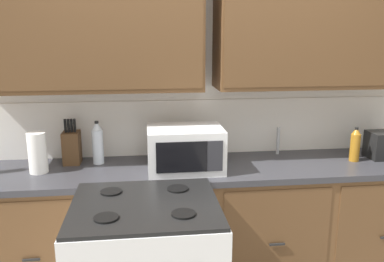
{
  "coord_description": "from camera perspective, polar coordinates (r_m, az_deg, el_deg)",
  "views": [
    {
      "loc": [
        -0.44,
        -2.25,
        1.77
      ],
      "look_at": [
        -0.13,
        0.27,
        1.16
      ],
      "focal_mm": 37.85,
      "sensor_mm": 36.0,
      "label": 1
    }
  ],
  "objects": [
    {
      "name": "sink_faucet",
      "position": [
        3.02,
        12.02,
        -1.36
      ],
      "size": [
        0.02,
        0.02,
        0.2
      ],
      "primitive_type": "cylinder",
      "color": "#B2B5BA",
      "rests_on": "counter_run"
    },
    {
      "name": "bottle_amber",
      "position": [
        3.01,
        22.0,
        -1.78
      ],
      "size": [
        0.07,
        0.07,
        0.24
      ],
      "color": "#9E6619",
      "rests_on": "counter_run"
    },
    {
      "name": "counter_run",
      "position": [
        2.9,
        2.65,
        -13.26
      ],
      "size": [
        3.02,
        0.64,
        0.91
      ],
      "color": "black",
      "rests_on": "ground_plane"
    },
    {
      "name": "microwave",
      "position": [
        2.61,
        -0.98,
        -2.51
      ],
      "size": [
        0.48,
        0.37,
        0.28
      ],
      "color": "white",
      "rests_on": "counter_run"
    },
    {
      "name": "wall_unit",
      "position": [
        2.78,
        2.26,
        10.85
      ],
      "size": [
        4.19,
        0.4,
        2.41
      ],
      "color": "white",
      "rests_on": "ground_plane"
    },
    {
      "name": "bottle_clear",
      "position": [
        2.8,
        -13.15,
        -1.65
      ],
      "size": [
        0.08,
        0.08,
        0.29
      ],
      "color": "silver",
      "rests_on": "counter_run"
    },
    {
      "name": "knife_block",
      "position": [
        2.86,
        -16.58,
        -2.16
      ],
      "size": [
        0.11,
        0.14,
        0.31
      ],
      "color": "#52361E",
      "rests_on": "counter_run"
    },
    {
      "name": "paper_towel_roll",
      "position": [
        2.73,
        -20.94,
        -2.89
      ],
      "size": [
        0.12,
        0.12,
        0.26
      ],
      "primitive_type": "cylinder",
      "color": "white",
      "rests_on": "counter_run"
    }
  ]
}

